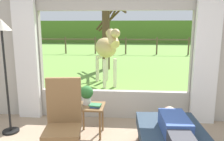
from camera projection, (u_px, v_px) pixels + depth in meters
name	position (u px, v px, depth m)	size (l,w,h in m)	color
back_wall_with_window	(114.00, 56.00, 4.33)	(5.20, 0.12, 2.55)	#ADA599
curtain_panel_left	(27.00, 58.00, 4.34)	(0.44, 0.10, 2.40)	silver
curtain_panel_right	(206.00, 61.00, 4.07)	(0.44, 0.10, 2.40)	silver
outdoor_pasture_lawn	(126.00, 53.00, 15.23)	(36.00, 21.68, 0.02)	olive
distant_hill_ridge	(128.00, 32.00, 24.61)	(36.00, 2.00, 2.40)	#53782B
reclining_person	(178.00, 131.00, 2.79)	(0.37, 1.44, 0.22)	#334C8C
rocking_chair	(63.00, 120.00, 3.07)	(0.54, 0.73, 1.12)	brown
side_table	(91.00, 111.00, 3.73)	(0.44, 0.44, 0.52)	brown
potted_plant	(87.00, 94.00, 3.74)	(0.22, 0.22, 0.32)	silver
book_stack	(95.00, 106.00, 3.64)	(0.21, 0.17, 0.05)	#23478C
floor_lamp_left	(3.00, 42.00, 3.60)	(0.32, 0.32, 1.93)	black
horse	(106.00, 48.00, 6.79)	(1.05, 1.79, 1.73)	tan
pasture_tree	(107.00, 30.00, 9.24)	(1.36, 1.59, 3.05)	#4C3823
pasture_fence_line	(126.00, 43.00, 14.51)	(16.10, 0.10, 1.10)	brown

